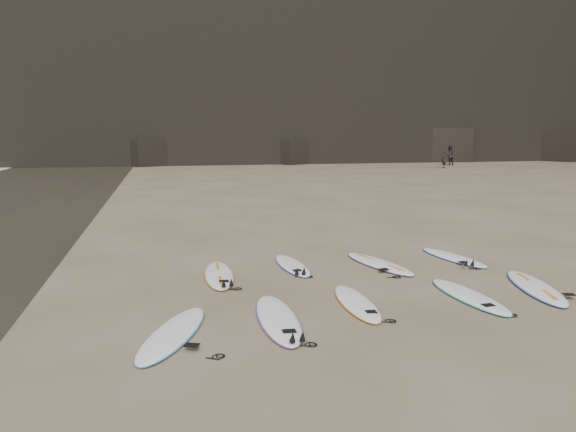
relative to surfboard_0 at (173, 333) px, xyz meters
name	(u,v)px	position (x,y,z in m)	size (l,w,h in m)	color
ground	(397,302)	(4.31, 0.89, -0.05)	(240.00, 240.00, 0.00)	#897559
surfboard_0	(173,333)	(0.00, 0.00, 0.00)	(0.65, 2.69, 0.10)	white
surfboard_1	(278,318)	(1.82, 0.34, 0.00)	(0.66, 2.77, 0.10)	white
surfboard_2	(357,302)	(3.48, 0.91, 0.00)	(0.58, 2.42, 0.09)	white
surfboard_3	(469,296)	(5.83, 0.84, 0.00)	(0.63, 2.62, 0.09)	white
surfboard_4	(536,287)	(7.54, 1.10, 0.00)	(0.67, 2.79, 0.10)	white
surfboard_5	(219,275)	(1.11, 3.60, 0.00)	(0.62, 2.60, 0.09)	white
surfboard_6	(292,265)	(2.96, 4.14, -0.01)	(0.57, 2.37, 0.09)	white
surfboard_7	(379,263)	(5.10, 3.83, 0.00)	(0.64, 2.68, 0.10)	white
surfboard_8	(453,257)	(7.26, 4.06, 0.00)	(0.60, 2.48, 0.09)	white
person_a	(444,159)	(24.29, 36.63, 0.73)	(0.57, 0.37, 1.55)	black
person_b	(449,155)	(26.93, 40.52, 0.89)	(0.91, 0.71, 1.87)	black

